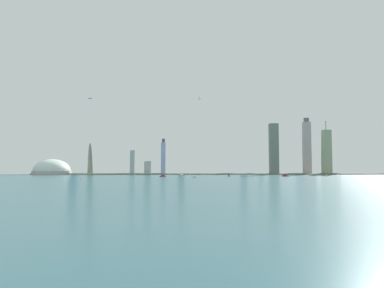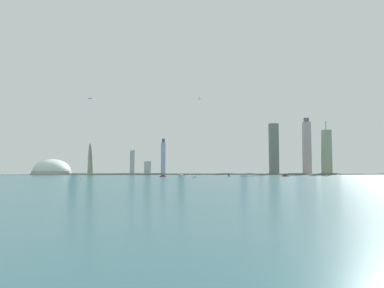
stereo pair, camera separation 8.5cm
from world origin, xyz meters
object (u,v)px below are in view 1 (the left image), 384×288
at_px(skyscraper_2, 307,147).
at_px(skyscraper_12, 311,151).
at_px(skyscraper_7, 74,151).
at_px(boat_4, 326,176).
at_px(skyscraper_4, 326,152).
at_px(stadium_dome, 52,171).
at_px(observation_tower, 91,124).
at_px(boat_3, 229,176).
at_px(boat_0, 195,177).
at_px(skyscraper_0, 261,161).
at_px(skyscraper_3, 243,153).
at_px(skyscraper_5, 334,149).
at_px(skyscraper_10, 274,149).
at_px(skyscraper_8, 299,155).
at_px(skyscraper_6, 163,158).
at_px(skyscraper_9, 133,148).
at_px(airplane, 200,100).
at_px(skyscraper_11, 181,153).
at_px(boat_2, 285,176).
at_px(channel_buoy_0, 81,178).
at_px(boat_5, 163,176).
at_px(boat_1, 181,175).
at_px(skyscraper_1, 148,149).

relative_size(skyscraper_2, skyscraper_12, 1.16).
bearing_deg(skyscraper_7, boat_4, -22.53).
bearing_deg(skyscraper_4, stadium_dome, -177.36).
distance_m(observation_tower, boat_3, 464.39).
bearing_deg(boat_0, observation_tower, -86.10).
distance_m(skyscraper_0, skyscraper_3, 58.93).
xyz_separation_m(skyscraper_5, boat_0, (-406.84, -330.10, -70.06)).
xyz_separation_m(skyscraper_0, skyscraper_5, (208.24, -31.68, 35.05)).
distance_m(skyscraper_4, skyscraper_10, 163.70).
distance_m(stadium_dome, skyscraper_2, 715.30).
distance_m(skyscraper_8, boat_3, 347.11).
bearing_deg(skyscraper_6, skyscraper_7, 162.57).
height_order(skyscraper_9, boat_3, skyscraper_9).
distance_m(observation_tower, boat_4, 649.38).
distance_m(skyscraper_0, boat_3, 307.70).
height_order(skyscraper_4, airplane, airplane).
bearing_deg(skyscraper_11, boat_2, -51.47).
height_order(skyscraper_9, boat_2, skyscraper_9).
xyz_separation_m(stadium_dome, boat_2, (592.06, -185.95, -7.40)).
xyz_separation_m(skyscraper_6, airplane, (102.36, 42.59, 168.36)).
relative_size(skyscraper_4, skyscraper_12, 1.09).
height_order(skyscraper_3, skyscraper_10, skyscraper_10).
xyz_separation_m(skyscraper_7, boat_3, (439.09, -275.05, -66.80)).
bearing_deg(channel_buoy_0, skyscraper_8, 40.32).
xyz_separation_m(skyscraper_5, boat_5, (-475.00, -268.63, -70.31)).
distance_m(skyscraper_11, boat_1, 252.91).
xyz_separation_m(boat_4, channel_buoy_0, (-485.52, -174.73, 0.05)).
height_order(skyscraper_7, skyscraper_10, skyscraper_10).
xyz_separation_m(skyscraper_10, airplane, (-199.55, 48.28, 144.74)).
distance_m(skyscraper_6, airplane, 201.58).
bearing_deg(boat_0, boat_5, -81.70).
height_order(boat_2, airplane, airplane).
relative_size(skyscraper_12, channel_buoy_0, 51.28).
bearing_deg(boat_1, skyscraper_0, 90.54).
height_order(stadium_dome, airplane, airplane).
bearing_deg(boat_2, boat_3, -143.73).
height_order(observation_tower, skyscraper_12, observation_tower).
bearing_deg(stadium_dome, observation_tower, 26.74).
relative_size(boat_0, boat_4, 1.17).
xyz_separation_m(skyscraper_1, skyscraper_7, (-229.09, 35.12, -3.72)).
distance_m(skyscraper_1, skyscraper_9, 44.31).
bearing_deg(boat_0, skyscraper_5, 179.40).
bearing_deg(skyscraper_4, boat_3, -143.41).
xyz_separation_m(skyscraper_10, channel_buoy_0, (-411.59, -352.99, -68.03)).
relative_size(skyscraper_8, boat_4, 13.69).
relative_size(skyscraper_9, channel_buoy_0, 65.94).
distance_m(skyscraper_3, boat_0, 412.69).
xyz_separation_m(skyscraper_8, boat_1, (-336.66, -195.39, -55.06)).
bearing_deg(skyscraper_12, skyscraper_10, -140.84).
relative_size(boat_3, boat_5, 0.69).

